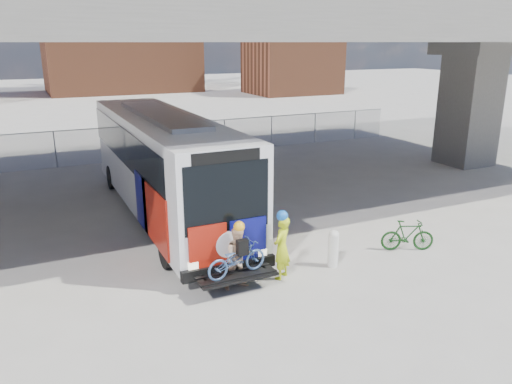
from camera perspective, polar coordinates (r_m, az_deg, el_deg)
ground at (r=16.59m, az=-0.94°, el=-4.45°), size 160.00×160.00×0.00m
bus at (r=17.90m, az=-10.61°, el=3.92°), size 2.67×12.97×3.69m
overpass at (r=19.19m, az=-6.24°, el=18.30°), size 40.00×16.00×7.95m
chainlink_fence at (r=27.24m, az=-11.52°, el=6.76°), size 30.00×0.06×30.00m
brick_buildings at (r=62.78m, az=-19.07°, el=15.36°), size 54.00×22.00×12.00m
bollard at (r=14.00m, az=8.84°, el=-6.24°), size 0.28×0.28×1.08m
cyclist_hivis at (r=13.08m, az=2.96°, el=-6.17°), size 0.75×0.70×1.89m
cyclist_tan at (r=12.57m, az=-1.89°, el=-7.43°), size 0.82×0.66×1.80m
bike_parked at (r=15.59m, az=16.93°, el=-4.77°), size 1.62×1.07×0.95m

